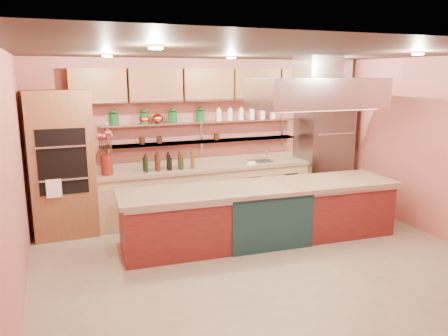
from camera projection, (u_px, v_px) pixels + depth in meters
name	position (u px, v px, depth m)	size (l,w,h in m)	color
floor	(264.00, 264.00, 5.97)	(6.00, 5.00, 0.02)	gray
ceiling	(269.00, 52.00, 5.38)	(6.00, 5.00, 0.02)	black
wall_back	(204.00, 138.00, 7.95)	(6.00, 0.04, 2.80)	#C3685C
wall_front	(413.00, 222.00, 3.40)	(6.00, 0.04, 2.80)	#C3685C
wall_left	(12.00, 184.00, 4.59)	(0.04, 5.00, 2.80)	#C3685C
wall_right	(439.00, 149.00, 6.76)	(0.04, 5.00, 2.80)	#C3685C
oven_stack	(62.00, 164.00, 6.82)	(0.95, 0.64, 2.30)	brown
refrigerator	(323.00, 151.00, 8.54)	(0.95, 0.72, 2.10)	slate
back_counter	(207.00, 191.00, 7.85)	(3.84, 0.64, 0.93)	tan
wall_shelf_lower	(203.00, 141.00, 7.82)	(3.60, 0.26, 0.03)	#BBBEC3
wall_shelf_upper	(203.00, 122.00, 7.75)	(3.60, 0.26, 0.03)	#BBBEC3
upper_cabinets	(206.00, 85.00, 7.58)	(4.60, 0.36, 0.55)	brown
range_hood	(316.00, 93.00, 6.65)	(2.00, 1.00, 0.45)	#BBBEC3
ceiling_downlights	(261.00, 55.00, 5.57)	(4.00, 2.80, 0.02)	#FFE5A5
island	(261.00, 213.00, 6.70)	(4.21, 0.92, 0.88)	maroon
flower_vase	(107.00, 165.00, 7.05)	(0.19, 0.19, 0.33)	maroon
oil_bottle_cluster	(169.00, 161.00, 7.43)	(0.92, 0.26, 0.30)	black
kitchen_scale	(250.00, 161.00, 8.00)	(0.15, 0.11, 0.08)	white
bar_faucet	(266.00, 155.00, 8.21)	(0.03, 0.03, 0.21)	white
copper_kettle	(158.00, 119.00, 7.43)	(0.19, 0.19, 0.15)	#D85D31
green_canister	(172.00, 118.00, 7.52)	(0.14, 0.14, 0.17)	#0F4A1B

